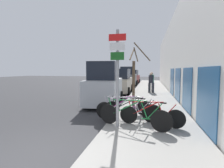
{
  "coord_description": "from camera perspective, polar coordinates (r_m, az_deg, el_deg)",
  "views": [
    {
      "loc": [
        2.52,
        -3.25,
        2.09
      ],
      "look_at": [
        0.83,
        4.47,
        1.45
      ],
      "focal_mm": 28.0,
      "sensor_mm": 36.0,
      "label": 1
    }
  ],
  "objects": [
    {
      "name": "building_facade",
      "position": [
        17.3,
        18.58,
        8.17
      ],
      "size": [
        0.23,
        32.0,
        6.5
      ],
      "color": "silver",
      "rests_on": "ground"
    },
    {
      "name": "bicycle_4",
      "position": [
        7.29,
        4.21,
        -7.78
      ],
      "size": [
        2.02,
        1.18,
        0.86
      ],
      "rotation": [
        0.0,
        0.0,
        2.09
      ],
      "color": "black",
      "rests_on": "sidewalk_curb"
    },
    {
      "name": "pedestrian_near",
      "position": [
        15.39,
        12.8,
        1.08
      ],
      "size": [
        0.46,
        0.39,
        1.75
      ],
      "rotation": [
        0.0,
        0.0,
        -0.15
      ],
      "color": "#333338",
      "rests_on": "sidewalk_curb"
    },
    {
      "name": "pedestrian_far",
      "position": [
        15.25,
        12.56,
        0.91
      ],
      "size": [
        0.43,
        0.38,
        1.69
      ],
      "rotation": [
        0.0,
        0.0,
        2.8
      ],
      "color": "#333338",
      "rests_on": "sidewalk_curb"
    },
    {
      "name": "signpost",
      "position": [
        5.87,
        1.81,
        3.51
      ],
      "size": [
        0.58,
        0.12,
        3.26
      ],
      "color": "#939399",
      "rests_on": "sidewalk_curb"
    },
    {
      "name": "bicycle_2",
      "position": [
        6.73,
        4.95,
        -8.57
      ],
      "size": [
        2.48,
        0.44,
        0.94
      ],
      "rotation": [
        0.0,
        0.0,
        1.53
      ],
      "color": "black",
      "rests_on": "sidewalk_curb"
    },
    {
      "name": "bicycle_3",
      "position": [
        7.05,
        6.54,
        -8.17
      ],
      "size": [
        2.3,
        0.64,
        0.88
      ],
      "rotation": [
        0.0,
        0.0,
        1.35
      ],
      "color": "black",
      "rests_on": "sidewalk_curb"
    },
    {
      "name": "parked_car_0",
      "position": [
        10.48,
        -2.44,
        -0.54
      ],
      "size": [
        2.14,
        4.26,
        2.55
      ],
      "rotation": [
        0.0,
        0.0,
        0.07
      ],
      "color": "#B2B7BC",
      "rests_on": "ground"
    },
    {
      "name": "street_tree",
      "position": [
        9.44,
        7.24,
        2.0
      ],
      "size": [
        0.98,
        1.75,
        3.4
      ],
      "color": "brown",
      "rests_on": "sidewalk_curb"
    },
    {
      "name": "parked_car_2",
      "position": [
        21.58,
        5.28,
        2.03
      ],
      "size": [
        1.98,
        4.15,
        2.47
      ],
      "rotation": [
        0.0,
        0.0,
        -0.02
      ],
      "color": "#51565B",
      "rests_on": "ground"
    },
    {
      "name": "ground_plane",
      "position": [
        14.82,
        2.43,
        -3.47
      ],
      "size": [
        80.0,
        80.0,
        0.0
      ],
      "primitive_type": "plane",
      "color": "#333335"
    },
    {
      "name": "bicycle_0",
      "position": [
        5.97,
        6.93,
        -10.2
      ],
      "size": [
        2.48,
        0.79,
        0.97
      ],
      "rotation": [
        0.0,
        0.0,
        1.29
      ],
      "color": "black",
      "rests_on": "sidewalk_curb"
    },
    {
      "name": "sidewalk_curb",
      "position": [
        17.37,
        12.53,
        -2.13
      ],
      "size": [
        3.2,
        32.0,
        0.15
      ],
      "color": "gray",
      "rests_on": "ground"
    },
    {
      "name": "bicycle_1",
      "position": [
        6.27,
        12.66,
        -9.9
      ],
      "size": [
        2.22,
        0.48,
        0.88
      ],
      "rotation": [
        0.0,
        0.0,
        1.43
      ],
      "color": "black",
      "rests_on": "sidewalk_curb"
    },
    {
      "name": "parked_car_3",
      "position": [
        26.64,
        6.51,
        2.18
      ],
      "size": [
        2.25,
        4.34,
        2.09
      ],
      "rotation": [
        0.0,
        0.0,
        -0.06
      ],
      "color": "maroon",
      "rests_on": "ground"
    },
    {
      "name": "parked_car_1",
      "position": [
        15.92,
        2.83,
        0.68
      ],
      "size": [
        1.97,
        4.6,
        2.18
      ],
      "rotation": [
        0.0,
        0.0,
        0.01
      ],
      "color": "gray",
      "rests_on": "ground"
    }
  ]
}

